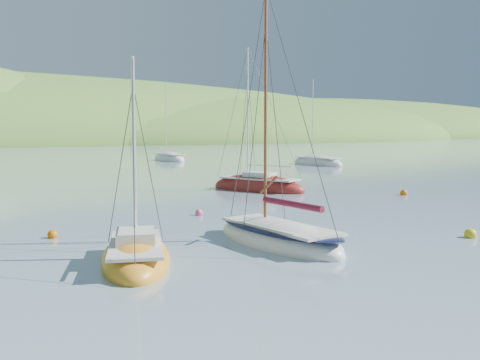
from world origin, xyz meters
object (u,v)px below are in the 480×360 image
sailboat_yellow (136,258)px  sloop_red (258,188)px  distant_sloop_b (169,159)px  distant_sloop_d (317,164)px  daysailer_white (278,238)px

sailboat_yellow → sloop_red: bearing=66.7°
distant_sloop_b → distant_sloop_d: bearing=-56.3°
sailboat_yellow → distant_sloop_d: size_ratio=0.66×
distant_sloop_b → distant_sloop_d: (11.16, -17.89, -0.00)m
distant_sloop_d → distant_sloop_b: bearing=119.0°
daysailer_white → sailboat_yellow: (-5.61, 0.13, -0.05)m
sailboat_yellow → distant_sloop_d: 48.76m
sloop_red → sailboat_yellow: 21.03m
daysailer_white → distant_sloop_d: (30.39, 33.01, -0.04)m
daysailer_white → distant_sloop_b: (19.24, 50.90, -0.04)m
daysailer_white → distant_sloop_d: distant_sloop_d is taller
sailboat_yellow → distant_sloop_b: bearing=85.9°
sailboat_yellow → distant_sloop_d: (36.01, 32.89, 0.01)m
sloop_red → sailboat_yellow: (-14.94, -14.80, -0.04)m
daysailer_white → distant_sloop_b: distant_sloop_b is taller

